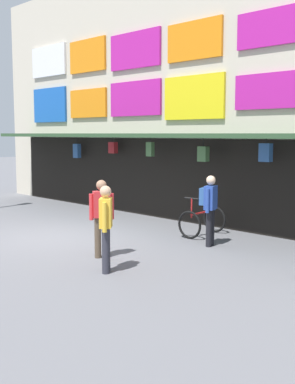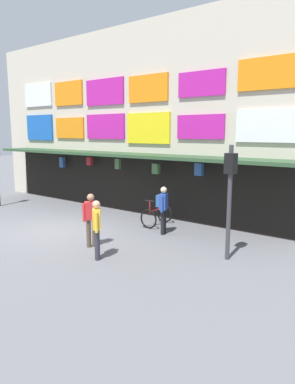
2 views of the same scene
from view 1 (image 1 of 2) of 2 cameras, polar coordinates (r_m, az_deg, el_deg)
name	(u,v)px [view 1 (image 1 of 2)]	position (r m, az deg, el deg)	size (l,w,h in m)	color
ground_plane	(57,237)	(12.75, -10.61, -5.23)	(80.00, 80.00, 0.00)	slate
shopfront	(176,92)	(15.56, 3.37, 11.72)	(18.00, 2.60, 8.00)	beige
bicycle_parked	(202,221)	(12.71, 6.48, -3.38)	(0.77, 1.19, 1.05)	black
pedestrian_in_black	(210,205)	(11.47, 7.33, -1.53)	(0.43, 0.51, 1.68)	black
pedestrian_in_blue	(102,214)	(10.35, -5.43, -2.62)	(0.38, 0.46, 1.68)	brown
pedestrian_in_green	(106,224)	(9.25, -4.94, -3.76)	(0.41, 0.41, 1.68)	#2D2D38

